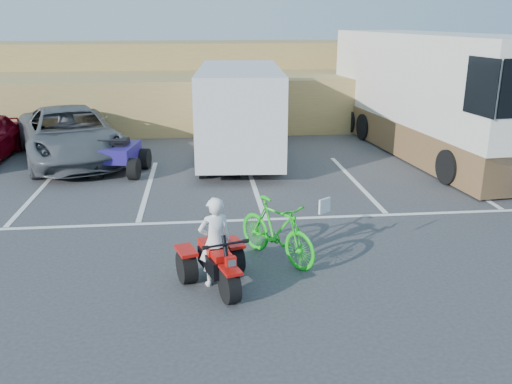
{
  "coord_description": "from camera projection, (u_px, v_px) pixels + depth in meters",
  "views": [
    {
      "loc": [
        -1.33,
        -8.4,
        4.11
      ],
      "look_at": [
        -0.32,
        1.24,
        1.0
      ],
      "focal_mm": 38.0,
      "sensor_mm": 36.0,
      "label": 1
    }
  ],
  "objects": [
    {
      "name": "rv_motorhome",
      "position": [
        428.0,
        102.0,
        17.17
      ],
      "size": [
        3.61,
        10.34,
        3.64
      ],
      "rotation": [
        0.0,
        0.0,
        0.1
      ],
      "color": "silver",
      "rests_on": "ground"
    },
    {
      "name": "cargo_trailer",
      "position": [
        240.0,
        110.0,
        16.29
      ],
      "size": [
        2.74,
        6.02,
        2.74
      ],
      "rotation": [
        0.0,
        0.0,
        -0.07
      ],
      "color": "silver",
      "rests_on": "ground"
    },
    {
      "name": "quad_atv_green",
      "position": [
        219.0,
        173.0,
        15.13
      ],
      "size": [
        1.1,
        1.47,
        0.96
      ],
      "primitive_type": null,
      "rotation": [
        0.0,
        0.0,
        -0.01
      ],
      "color": "#174F12",
      "rests_on": "ground"
    },
    {
      "name": "rider",
      "position": [
        215.0,
        242.0,
        8.57
      ],
      "size": [
        0.62,
        0.5,
        1.48
      ],
      "primitive_type": "imported",
      "rotation": [
        0.0,
        0.0,
        3.45
      ],
      "color": "white",
      "rests_on": "ground"
    },
    {
      "name": "green_dirt_bike",
      "position": [
        277.0,
        230.0,
        9.51
      ],
      "size": [
        1.5,
        1.83,
        1.12
      ],
      "primitive_type": "imported",
      "rotation": [
        0.0,
        0.0,
        0.61
      ],
      "color": "#14BF19",
      "rests_on": "ground"
    },
    {
      "name": "grey_pickup",
      "position": [
        70.0,
        135.0,
        16.22
      ],
      "size": [
        4.4,
        6.27,
        1.59
      ],
      "primitive_type": "imported",
      "rotation": [
        0.0,
        0.0,
        0.34
      ],
      "color": "#4F5258",
      "rests_on": "ground"
    },
    {
      "name": "red_trike_atv",
      "position": [
        219.0,
        288.0,
        8.67
      ],
      "size": [
        1.46,
        1.69,
        0.93
      ],
      "primitive_type": null,
      "rotation": [
        0.0,
        0.0,
        0.3
      ],
      "color": "#B30E0A",
      "rests_on": "ground"
    },
    {
      "name": "parking_stripes",
      "position": [
        292.0,
        194.0,
        13.28
      ],
      "size": [
        28.0,
        5.16,
        0.01
      ],
      "color": "white",
      "rests_on": "ground"
    },
    {
      "name": "quad_atv_blue",
      "position": [
        123.0,
        173.0,
        15.07
      ],
      "size": [
        1.52,
        1.87,
        1.1
      ],
      "primitive_type": null,
      "rotation": [
        0.0,
        0.0,
        -0.17
      ],
      "color": "navy",
      "rests_on": "ground"
    },
    {
      "name": "ground",
      "position": [
        282.0,
        268.0,
        9.34
      ],
      "size": [
        100.0,
        100.0,
        0.0
      ],
      "primitive_type": "plane",
      "color": "#343436",
      "rests_on": "ground"
    },
    {
      "name": "grass_embankment",
      "position": [
        230.0,
        83.0,
        23.57
      ],
      "size": [
        40.0,
        8.5,
        3.1
      ],
      "color": "olive",
      "rests_on": "ground"
    }
  ]
}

